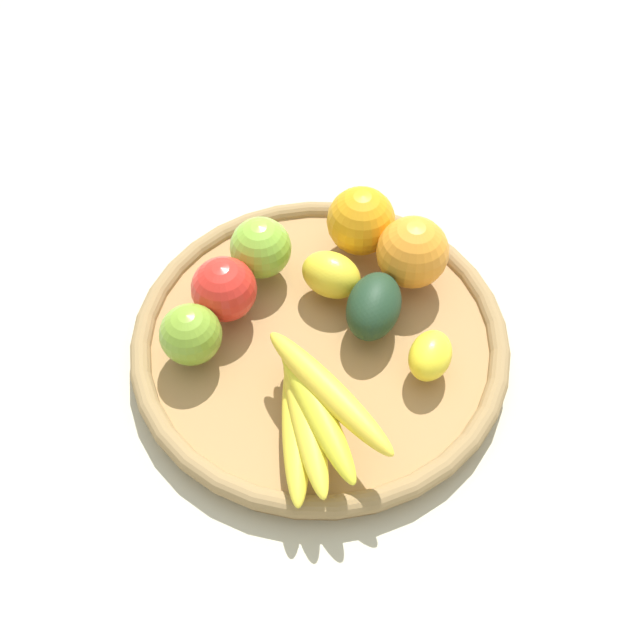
# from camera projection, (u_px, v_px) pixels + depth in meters

# --- Properties ---
(ground_plane) EXTENTS (2.40, 2.40, 0.00)m
(ground_plane) POSITION_uv_depth(u_px,v_px,m) (320.00, 349.00, 0.82)
(ground_plane) COLOR #BDB69E
(ground_plane) RESTS_ON ground
(basket) EXTENTS (0.42, 0.42, 0.04)m
(basket) POSITION_uv_depth(u_px,v_px,m) (320.00, 340.00, 0.81)
(basket) COLOR #A37A4A
(basket) RESTS_ON ground_plane
(apple_0) EXTENTS (0.10, 0.10, 0.07)m
(apple_0) POSITION_uv_depth(u_px,v_px,m) (261.00, 248.00, 0.82)
(apple_0) COLOR #85B936
(apple_0) RESTS_ON basket
(orange_0) EXTENTS (0.12, 0.12, 0.08)m
(orange_0) POSITION_uv_depth(u_px,v_px,m) (413.00, 252.00, 0.81)
(orange_0) COLOR orange
(orange_0) RESTS_ON basket
(apple_2) EXTENTS (0.09, 0.09, 0.07)m
(apple_2) POSITION_uv_depth(u_px,v_px,m) (191.00, 334.00, 0.75)
(apple_2) COLOR olive
(apple_2) RESTS_ON basket
(banana_bunch) EXTENTS (0.13, 0.18, 0.07)m
(banana_bunch) POSITION_uv_depth(u_px,v_px,m) (311.00, 408.00, 0.69)
(banana_bunch) COLOR yellow
(banana_bunch) RESTS_ON basket
(lemon_1) EXTENTS (0.07, 0.07, 0.04)m
(lemon_1) POSITION_uv_depth(u_px,v_px,m) (430.00, 356.00, 0.75)
(lemon_1) COLOR yellow
(lemon_1) RESTS_ON basket
(lemon_0) EXTENTS (0.09, 0.08, 0.05)m
(lemon_0) POSITION_uv_depth(u_px,v_px,m) (331.00, 275.00, 0.81)
(lemon_0) COLOR yellow
(lemon_0) RESTS_ON basket
(apple_1) EXTENTS (0.09, 0.09, 0.07)m
(apple_1) POSITION_uv_depth(u_px,v_px,m) (224.00, 289.00, 0.78)
(apple_1) COLOR red
(apple_1) RESTS_ON basket
(orange_1) EXTENTS (0.11, 0.11, 0.08)m
(orange_1) POSITION_uv_depth(u_px,v_px,m) (361.00, 221.00, 0.84)
(orange_1) COLOR orange
(orange_1) RESTS_ON basket
(avocado) EXTENTS (0.09, 0.10, 0.06)m
(avocado) POSITION_uv_depth(u_px,v_px,m) (374.00, 306.00, 0.78)
(avocado) COLOR #1D3823
(avocado) RESTS_ON basket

